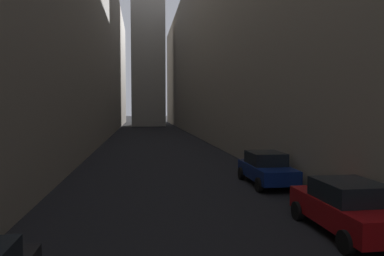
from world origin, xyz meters
TOP-DOWN VIEW (x-y plane):
  - ground_plane at (0.00, 48.00)m, footprint 264.00×264.00m
  - building_block_left at (-12.30, 50.00)m, footprint 13.59×108.00m
  - building_block_right at (12.94, 50.00)m, footprint 14.88×108.00m
  - parked_car_right_third at (4.40, 16.38)m, footprint 1.96×4.09m
  - parked_car_right_far at (4.40, 23.18)m, footprint 1.91×4.10m

SIDE VIEW (x-z plane):
  - ground_plane at x=0.00m, z-range 0.00..0.00m
  - parked_car_right_third at x=4.40m, z-range 0.01..1.57m
  - parked_car_right_far at x=4.40m, z-range 0.02..1.57m
  - building_block_right at x=12.94m, z-range 0.00..22.79m
  - building_block_left at x=-12.30m, z-range 0.00..24.29m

